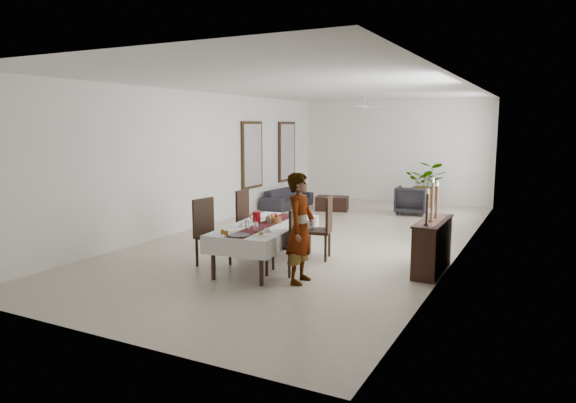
{
  "coord_description": "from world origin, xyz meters",
  "views": [
    {
      "loc": [
        4.44,
        -10.01,
        2.41
      ],
      "look_at": [
        0.25,
        -1.86,
        1.05
      ],
      "focal_mm": 32.0,
      "sensor_mm": 36.0,
      "label": 1
    }
  ],
  "objects": [
    {
      "name": "sofa",
      "position": [
        -2.44,
        3.35,
        0.27
      ],
      "size": [
        0.88,
        1.93,
        0.55
      ],
      "primitive_type": "imported",
      "rotation": [
        0.0,
        0.0,
        1.49
      ],
      "color": "#2A272D",
      "rests_on": "floor"
    },
    {
      "name": "chair_left_far_leg_fl",
      "position": [
        -0.93,
        -1.31,
        0.24
      ],
      "size": [
        0.05,
        0.05,
        0.48
      ],
      "primitive_type": "cylinder",
      "rotation": [
        0.0,
        0.0,
        0.06
      ],
      "color": "black",
      "rests_on": "floor"
    },
    {
      "name": "chair_left_far_leg_br",
      "position": [
        -0.51,
        -1.68,
        0.24
      ],
      "size": [
        0.05,
        0.05,
        0.48
      ],
      "primitive_type": "cylinder",
      "rotation": [
        0.0,
        0.0,
        0.06
      ],
      "color": "black",
      "rests_on": "floor"
    },
    {
      "name": "chair_left_near_back",
      "position": [
        -0.89,
        -2.87,
        0.85
      ],
      "size": [
        0.11,
        0.49,
        0.63
      ],
      "primitive_type": "cube",
      "rotation": [
        0.0,
        0.0,
        -1.71
      ],
      "color": "black",
      "rests_on": "chair_left_near_seat"
    },
    {
      "name": "candlestick_near_base",
      "position": [
        2.78,
        -2.06,
        0.88
      ],
      "size": [
        0.09,
        0.09,
        0.03
      ],
      "primitive_type": "cylinder",
      "color": "black",
      "rests_on": "sideboard_top"
    },
    {
      "name": "mirror_frame_far",
      "position": [
        -2.96,
        4.3,
        1.6
      ],
      "size": [
        0.06,
        1.05,
        1.85
      ],
      "primitive_type": "cube",
      "color": "black",
      "rests_on": "wall_left"
    },
    {
      "name": "chair_right_near_leg_fr",
      "position": [
        0.75,
        -2.58,
        0.23
      ],
      "size": [
        0.06,
        0.06,
        0.46
      ],
      "primitive_type": "cylinder",
      "rotation": [
        0.0,
        0.0,
        0.22
      ],
      "color": "black",
      "rests_on": "floor"
    },
    {
      "name": "candlestick_far_shaft",
      "position": [
        2.78,
        -1.31,
        1.15
      ],
      "size": [
        0.05,
        0.05,
        0.51
      ],
      "primitive_type": "cylinder",
      "color": "black",
      "rests_on": "candlestick_far_base"
    },
    {
      "name": "fan_blade_w",
      "position": [
        -0.35,
        3.0,
        2.9
      ],
      "size": [
        0.55,
        0.1,
        0.01
      ],
      "primitive_type": "cube",
      "color": "silver",
      "rests_on": "fan_hub"
    },
    {
      "name": "mirror_glass_far",
      "position": [
        -2.92,
        4.3,
        1.6
      ],
      "size": [
        0.01,
        0.9,
        1.7
      ],
      "primitive_type": "cube",
      "color": "white",
      "rests_on": "mirror_frame_far"
    },
    {
      "name": "wall_right",
      "position": [
        3.0,
        0.0,
        1.6
      ],
      "size": [
        0.02,
        12.0,
        3.2
      ],
      "primitive_type": "cube",
      "color": "white",
      "rests_on": "floor"
    },
    {
      "name": "candlestick_mid_base",
      "position": [
        2.78,
        -1.69,
        0.88
      ],
      "size": [
        0.09,
        0.09,
        0.03
      ],
      "primitive_type": "cylinder",
      "color": "black",
      "rests_on": "sideboard_top"
    },
    {
      "name": "candlestick_far_base",
      "position": [
        2.78,
        -1.31,
        0.88
      ],
      "size": [
        0.09,
        0.09,
        0.03
      ],
      "primitive_type": "cylinder",
      "color": "black",
      "rests_on": "sideboard_top"
    },
    {
      "name": "saucer_right",
      "position": [
        0.47,
        -3.01,
        0.73
      ],
      "size": [
        0.14,
        0.14,
        0.01
      ],
      "primitive_type": "cylinder",
      "color": "white",
      "rests_on": "tablecloth_top"
    },
    {
      "name": "teacup_left",
      "position": [
        -0.12,
        -2.83,
        0.75
      ],
      "size": [
        0.09,
        0.09,
        0.06
      ],
      "primitive_type": "cylinder",
      "color": "white",
      "rests_on": "saucer_left"
    },
    {
      "name": "wall_back",
      "position": [
        0.0,
        6.0,
        1.6
      ],
      "size": [
        6.0,
        0.02,
        3.2
      ],
      "primitive_type": "cube",
      "color": "white",
      "rests_on": "floor"
    },
    {
      "name": "chair_right_near_leg_bl",
      "position": [
        0.47,
        -3.03,
        0.23
      ],
      "size": [
        0.06,
        0.06,
        0.46
      ],
      "primitive_type": "cylinder",
      "rotation": [
        0.0,
        0.0,
        0.22
      ],
      "color": "black",
      "rests_on": "floor"
    },
    {
      "name": "fruit_red",
      "position": [
        0.18,
        -2.21,
        0.84
      ],
      "size": [
        0.09,
        0.09,
        0.09
      ],
      "primitive_type": "sphere",
      "color": "maroon",
      "rests_on": "fruit_basket"
    },
    {
      "name": "armchair",
      "position": [
        1.11,
        3.88,
        0.38
      ],
      "size": [
        0.88,
        0.9,
        0.77
      ],
      "primitive_type": "imported",
      "rotation": [
        0.0,
        0.0,
        3.21
      ],
      "color": "#242227",
      "rests_on": "floor"
    },
    {
      "name": "sideboard_top",
      "position": [
        2.78,
        -1.55,
        0.86
      ],
      "size": [
        0.41,
        1.46,
        0.03
      ],
      "primitive_type": "cube",
      "color": "black",
      "rests_on": "sideboard_body"
    },
    {
      "name": "chair_right_near_leg_br",
      "position": [
        0.38,
        -2.66,
        0.23
      ],
      "size": [
        0.06,
        0.06,
        0.46
      ],
      "primitive_type": "cylinder",
      "rotation": [
        0.0,
        0.0,
        0.22
      ],
      "color": "black",
      "rests_on": "floor"
    },
    {
      "name": "chair_left_far_back",
      "position": [
        -0.94,
        -1.51,
        0.85
      ],
      "size": [
        0.08,
        0.49,
        0.62
      ],
      "primitive_type": "cube",
      "rotation": [
        0.0,
        0.0,
        -1.51
      ],
      "color": "black",
      "rests_on": "chair_left_far_seat"
    },
    {
      "name": "tablecloth_drape_near",
      "position": [
        0.24,
        -3.68,
        0.58
      ],
      "size": [
        1.12,
        0.11,
        0.28
      ],
      "primitive_type": "cube",
      "rotation": [
        0.0,
        0.0,
        0.09
      ],
      "color": "white",
      "rests_on": "dining_table_top"
    },
    {
      "name": "tablecloth_drape_left",
      "position": [
        -0.42,
        -2.52,
        0.58
      ],
      "size": [
        0.24,
        2.44,
        0.28
      ],
      "primitive_type": "cube",
      "rotation": [
        0.0,
        0.0,
        0.09
      ],
      "color": "white",
      "rests_on": "dining_table_top"
    },
    {
      "name": "plate_near_left",
      "position": [
        -0.09,
        -3.21,
        0.73
      ],
      "size": [
        0.23,
        0.23,
        0.01
      ],
      "primitive_type": "cylinder",
      "color": "white",
      "rests_on": "tablecloth_top"
    },
    {
      "name": "jam_jar_b",
      "position": [
        -0.08,
        -3.46,
        0.76
      ],
      "size": [
        0.06,
        0.06,
        0.07
      ],
      "primitive_type": "cylinder",
      "color": "#8E5814",
      "rests_on": "tablecloth_top"
    },
    {
      "name": "wine_glass_mid",
      "position": [
        0.08,
        -3.0,
        0.8
      ],
      "size": [
        0.07,
        0.07,
        0.16
      ],
      "primitive_type": "cylinder",
      "color": "white",
      "rests_on": "tablecloth_top"
    },
    {
      "name": "candlestick_mid_candle",
      "position": [
        2.78,
        -1.69,
        1.54
      ],
      "size": [
        0.03,
        0.03,
        0.07
      ],
      "primitive_type": "cylinder",
      "color": "silver",
      "rests_on": "candlestick_mid_shaft"
    },
    {
      "name": "sideboard_body",
      "position": [
        2.78,
        -1.55,
        0.42
      ],
      "size": [
        0.37,
        1.4,
        0.84
      ],
      "primitive_type": "cube",
      "color": "black",
      "rests_on": "floor"
    },
    {
      "name": "chair_left_near_leg_bl",
      "position": [
        -0.44,
        -2.73,
        0.24
      ],
      "size": [
        0.06,
        0.06,
        0.49
      ],
      "primitive_type": "cylinder",
      "rotation": [
        0.0,
        0.0,
        -0.14
      ],
      "color": "black",
      "rests_on": "floor"
    },
    {
      "name": "jam_jar_a",
      "position": [
        0.02,
        -3.51,
        0.76
      ],
      "size": [
        0.06,
        0.06,
        0.07
      ],
      "primitive_type": "cylinder",
      "color": "#985616",
      "rests_on": "tablecloth_top"
    },
    {
      "name": "table_leg_br",
      "position": [
        0.45,
        -1.36,
        0.33
      ],
      "size": [
        0.07,
        0.07,
        0.66
      ],
      "primitive_type": "cylinder",
      "rotation": [
        0.0,
        0.0,
        0.09
      ],
      "color": "black",
      "rests_on": "floor"
    },
    {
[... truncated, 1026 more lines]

